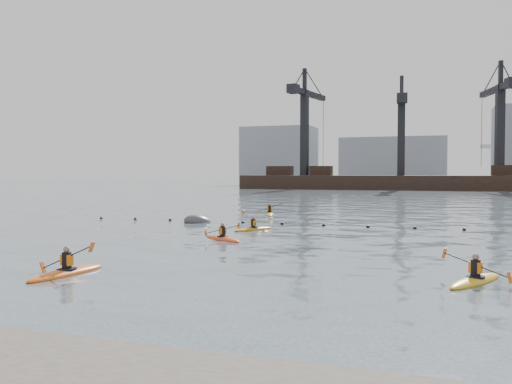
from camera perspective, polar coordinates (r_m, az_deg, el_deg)
ground at (r=16.93m, az=-12.35°, el=-10.40°), size 400.00×400.00×0.00m
float_line at (r=37.94m, az=4.98°, el=-3.44°), size 33.24×0.73×0.24m
barge_pier at (r=124.44m, az=14.90°, el=1.14°), size 72.00×19.30×29.50m
skyline at (r=164.61m, az=16.77°, el=3.87°), size 141.00×28.00×22.00m
kayaker_0 at (r=20.63m, az=-19.29°, el=-7.91°), size 2.51×3.67×1.38m
kayaker_1 at (r=19.52m, az=22.09°, el=-8.53°), size 2.17×3.37×1.18m
kayaker_2 at (r=29.61m, az=-3.54°, el=-4.83°), size 3.02×2.47×1.05m
kayaker_3 at (r=34.49m, az=-0.28°, el=-3.87°), size 2.08×3.02×1.34m
kayaker_5 at (r=47.20m, az=1.44°, el=-2.27°), size 2.39×3.64×1.31m
mooring_buoy at (r=40.01m, az=-6.12°, el=-3.20°), size 2.59×2.57×1.52m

